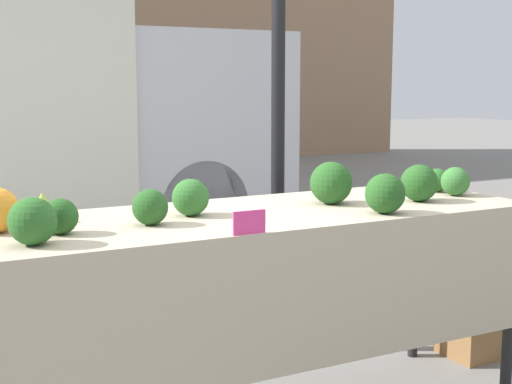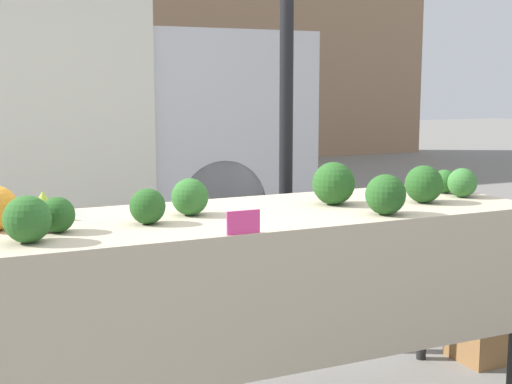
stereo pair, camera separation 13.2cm
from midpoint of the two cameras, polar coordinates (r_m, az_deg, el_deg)
name	(u,v)px [view 2 (the right image)]	position (r m, az deg, el deg)	size (l,w,h in m)	color
tent_pole	(286,88)	(3.65, 3.50, 8.28)	(0.07, 0.07, 2.77)	black
market_table	(263,244)	(2.78, 1.95, -4.22)	(2.28, 0.75, 0.91)	tan
romanesco_head	(43,206)	(2.74, -15.34, -1.06)	(0.14, 0.14, 0.11)	#93B238
broccoli_head_0	(57,215)	(2.50, -14.18, -1.78)	(0.12, 0.12, 0.12)	#23511E
broccoli_head_1	(148,206)	(2.59, -7.23, -1.15)	(0.13, 0.13, 0.13)	#23511E
broccoli_head_2	(424,184)	(3.12, 14.46, 0.62)	(0.16, 0.16, 0.16)	#23511E
broccoli_head_3	(462,183)	(3.33, 17.28, 0.71)	(0.13, 0.13, 0.13)	#336B2D
broccoli_head_4	(27,219)	(2.36, -16.31, -2.11)	(0.15, 0.15, 0.15)	#285B23
broccoli_head_5	(334,183)	(3.00, 7.48, 0.68)	(0.18, 0.18, 0.18)	#23511E
broccoli_head_6	(190,197)	(2.74, -3.94, -0.40)	(0.14, 0.14, 0.14)	#2D6628
broccoli_head_7	(445,181)	(3.42, 15.92, 0.82)	(0.11, 0.11, 0.11)	#285B23
broccoli_head_8	(386,195)	(2.81, 11.66, -0.20)	(0.16, 0.16, 0.16)	#23511E
price_sign	(243,222)	(2.40, 0.56, -2.44)	(0.12, 0.01, 0.08)	#E53D84
produce_crate	(496,324)	(3.98, 19.58, -9.96)	(0.46, 0.27, 0.34)	olive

